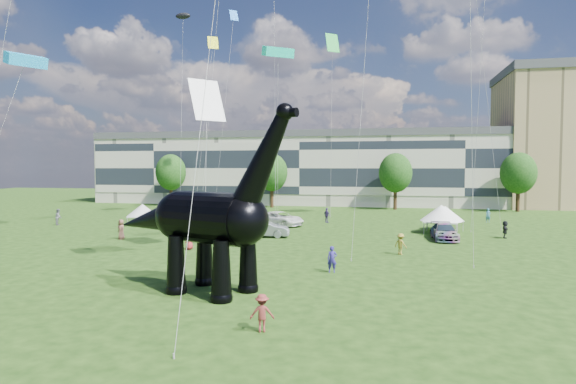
# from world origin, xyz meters

# --- Properties ---
(ground) EXTENTS (220.00, 220.00, 0.00)m
(ground) POSITION_xyz_m (0.00, 0.00, 0.00)
(ground) COLOR #16330C
(ground) RESTS_ON ground
(terrace_row) EXTENTS (78.00, 11.00, 12.00)m
(terrace_row) POSITION_xyz_m (-8.00, 62.00, 6.00)
(terrace_row) COLOR beige
(terrace_row) RESTS_ON ground
(tree_far_left) EXTENTS (5.20, 5.20, 9.44)m
(tree_far_left) POSITION_xyz_m (-30.00, 53.00, 6.29)
(tree_far_left) COLOR #382314
(tree_far_left) RESTS_ON ground
(tree_mid_left) EXTENTS (5.20, 5.20, 9.44)m
(tree_mid_left) POSITION_xyz_m (-12.00, 53.00, 6.29)
(tree_mid_left) COLOR #382314
(tree_mid_left) RESTS_ON ground
(tree_mid_right) EXTENTS (5.20, 5.20, 9.44)m
(tree_mid_right) POSITION_xyz_m (8.00, 53.00, 6.29)
(tree_mid_right) COLOR #382314
(tree_mid_right) RESTS_ON ground
(tree_far_right) EXTENTS (5.20, 5.20, 9.44)m
(tree_far_right) POSITION_xyz_m (26.00, 53.00, 6.29)
(tree_far_right) COLOR #382314
(tree_far_right) RESTS_ON ground
(dinosaur_sculpture) EXTENTS (12.26, 5.93, 10.17)m
(dinosaur_sculpture) POSITION_xyz_m (-3.00, -0.15, 3.84)
(dinosaur_sculpture) COLOR black
(dinosaur_sculpture) RESTS_ON ground
(car_silver) EXTENTS (3.48, 4.87, 1.54)m
(car_silver) POSITION_xyz_m (-15.35, 27.85, 0.77)
(car_silver) COLOR silver
(car_silver) RESTS_ON ground
(car_grey) EXTENTS (4.96, 2.24, 1.58)m
(car_grey) POSITION_xyz_m (-4.82, 19.96, 0.79)
(car_grey) COLOR gray
(car_grey) RESTS_ON ground
(car_white) EXTENTS (6.45, 4.99, 1.63)m
(car_white) POSITION_xyz_m (-5.30, 28.87, 0.81)
(car_white) COLOR white
(car_white) RESTS_ON ground
(car_dark) EXTENTS (2.30, 5.24, 1.50)m
(car_dark) POSITION_xyz_m (11.89, 21.49, 0.75)
(car_dark) COLOR #595960
(car_dark) RESTS_ON ground
(gazebo_near) EXTENTS (4.68, 4.68, 2.56)m
(gazebo_near) POSITION_xyz_m (12.79, 28.93, 1.80)
(gazebo_near) COLOR white
(gazebo_near) RESTS_ON ground
(gazebo_far) EXTENTS (4.80, 4.80, 2.89)m
(gazebo_far) POSITION_xyz_m (12.10, 26.20, 2.03)
(gazebo_far) COLOR white
(gazebo_far) RESTS_ON ground
(gazebo_left) EXTENTS (4.09, 4.09, 2.47)m
(gazebo_left) POSITION_xyz_m (-20.94, 26.23, 1.73)
(gazebo_left) COLOR silver
(gazebo_left) RESTS_ON ground
(visitors) EXTENTS (50.14, 43.69, 1.89)m
(visitors) POSITION_xyz_m (-3.37, 17.75, 0.87)
(visitors) COLOR olive
(visitors) RESTS_ON ground
(kites) EXTENTS (65.55, 50.22, 24.44)m
(kites) POSITION_xyz_m (-12.65, 16.36, 21.50)
(kites) COLOR red
(kites) RESTS_ON ground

